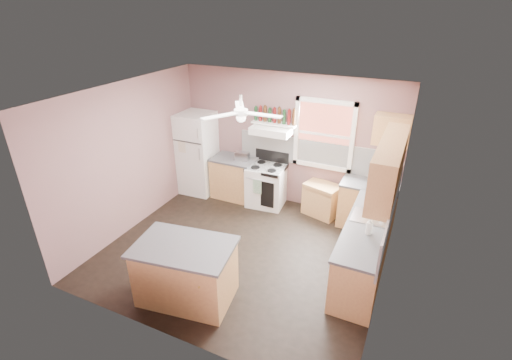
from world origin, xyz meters
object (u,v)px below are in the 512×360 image
at_px(refrigerator, 197,153).
at_px(stove, 266,185).
at_px(toaster, 242,156).
at_px(cart, 322,200).
at_px(island, 186,273).

height_order(refrigerator, stove, refrigerator).
bearing_deg(toaster, refrigerator, 176.85).
bearing_deg(cart, stove, -160.35).
distance_m(stove, island, 2.99).
height_order(refrigerator, toaster, refrigerator).
height_order(toaster, cart, toaster).
distance_m(toaster, stove, 0.79).
bearing_deg(refrigerator, cart, -0.58).
xyz_separation_m(toaster, island, (0.61, -2.99, -0.56)).
relative_size(toaster, stove, 0.33).
xyz_separation_m(refrigerator, stove, (1.64, 0.04, -0.46)).
xyz_separation_m(stove, island, (0.06, -2.99, 0.00)).
height_order(toaster, island, toaster).
bearing_deg(stove, refrigerator, 175.88).
xyz_separation_m(cart, island, (-1.11, -3.06, 0.10)).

